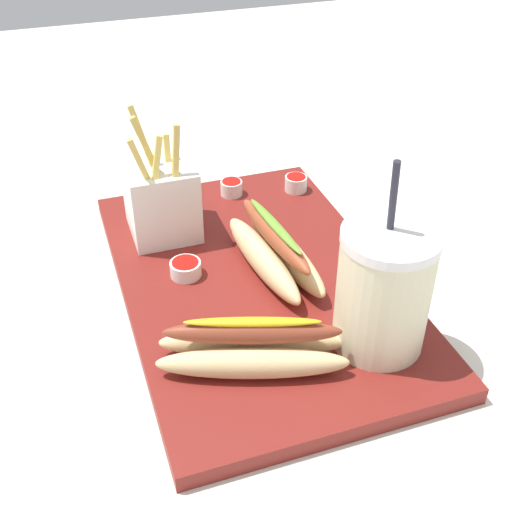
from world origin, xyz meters
name	(u,v)px	position (x,y,z in m)	size (l,w,h in m)	color
ground_plane	(256,296)	(0.00, 0.00, -0.01)	(2.40, 2.40, 0.02)	silver
food_tray	(256,283)	(0.00, 0.00, 0.01)	(0.48, 0.31, 0.02)	maroon
soda_cup	(384,290)	(-0.14, -0.08, 0.09)	(0.10, 0.10, 0.21)	beige
fries_basket	(161,198)	(0.13, 0.08, 0.07)	(0.09, 0.08, 0.17)	white
hot_dog_1	(274,251)	(0.01, -0.03, 0.05)	(0.19, 0.08, 0.07)	#E5C689
hot_dog_2	(253,347)	(-0.14, 0.05, 0.04)	(0.12, 0.20, 0.06)	#E5C689
ketchup_cup_1	(231,187)	(0.19, -0.03, 0.03)	(0.03, 0.03, 0.02)	white
ketchup_cup_2	(296,183)	(0.18, -0.12, 0.03)	(0.03, 0.03, 0.02)	white
ketchup_cup_3	(186,268)	(0.03, 0.08, 0.03)	(0.04, 0.04, 0.02)	white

